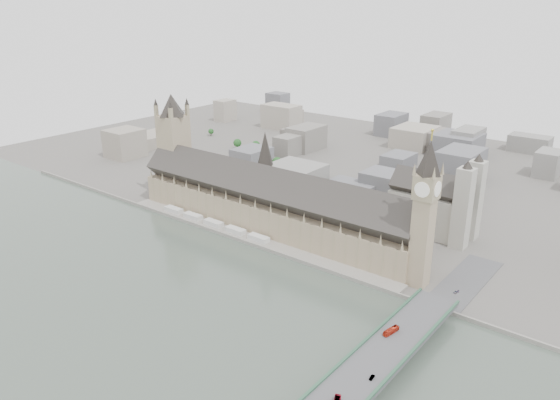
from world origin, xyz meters
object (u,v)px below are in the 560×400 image
Objects in this scene: victoria_tower at (174,142)px; elizabeth_tower at (425,204)px; red_bus_north at (391,331)px; westminster_bridge at (382,361)px; car_approach at (456,292)px; palace_of_westminster at (270,204)px; car_silver at (372,377)px; westminster_abbey at (435,205)px.

elizabeth_tower is at bearing -3.96° from victoria_tower.
red_bus_north is at bearing -18.78° from victoria_tower.
red_bus_north is (-4.64, 18.49, 6.70)m from westminster_bridge.
palace_of_westminster is at bearing -174.18° from car_approach.
palace_of_westminster is at bearing 136.39° from car_silver.
elizabeth_tower is 0.33× the size of westminster_bridge.
victoria_tower is 298.25m from red_bus_north.
elizabeth_tower reaches higher than victoria_tower.
victoria_tower is at bearing 158.22° from westminster_bridge.
car_silver is at bearing -24.96° from victoria_tower.
palace_of_westminster is 142.94m from elizabeth_tower.
victoria_tower is at bearing -163.50° from westminster_abbey.
westminster_bridge is 4.78× the size of westminster_abbey.
palace_of_westminster is 64.40× the size of car_silver.
red_bus_north is (279.36, -95.01, -43.38)m from victoria_tower.
palace_of_westminster reaches higher than westminster_bridge.
westminster_bridge is at bearing 99.13° from car_silver.
car_silver is 104.38m from car_approach.
westminster_abbey is at bearing 105.64° from westminster_bridge.
westminster_bridge is at bearing -21.78° from victoria_tower.
car_silver is at bearing -76.54° from car_approach.
westminster_abbey reaches higher than palace_of_westminster.
westminster_abbey is at bearing 107.29° from elizabeth_tower.
car_approach is at bearing 85.29° from westminster_bridge.
westminster_abbey is 170.97m from red_bus_north.
victoria_tower is at bearing 177.04° from palace_of_westminster.
victoria_tower reaches higher than westminster_abbey.
car_approach is at bearing 83.31° from car_silver.
victoria_tower is 1.47× the size of westminster_abbey.
palace_of_westminster reaches higher than red_bus_north.
elizabeth_tower reaches higher than red_bus_north.
palace_of_westminster is 170.98m from car_approach.
victoria_tower reaches higher than palace_of_westminster.
palace_of_westminster is at bearing -145.83° from westminster_abbey.
palace_of_westminster is 3.90× the size of westminster_abbey.
victoria_tower is at bearing 176.04° from elizabeth_tower.
palace_of_westminster is 59.85× the size of car_approach.
elizabeth_tower is at bearing 104.11° from westminster_bridge.
victoria_tower is 244.79m from westminster_abbey.
red_bus_north is at bearing -74.19° from westminster_abbey.
red_bus_north is 2.55× the size of car_approach.
elizabeth_tower is 24.28× the size of car_approach.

